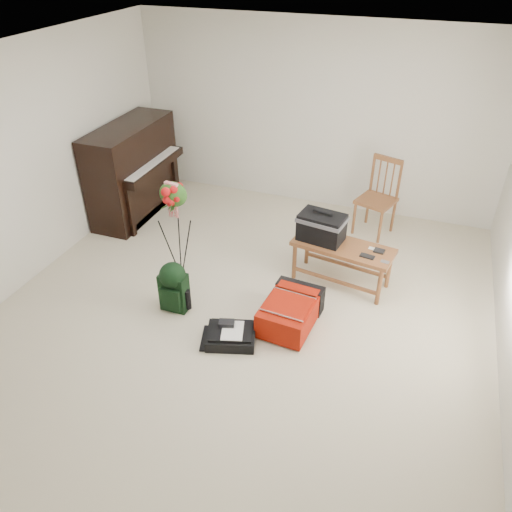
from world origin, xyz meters
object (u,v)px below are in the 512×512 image
at_px(red_suitcase, 292,308).
at_px(green_backpack, 173,285).
at_px(dining_chair, 377,198).
at_px(flower_stand, 177,233).
at_px(black_duffel, 231,335).
at_px(bench, 328,234).
at_px(piano, 134,172).

xyz_separation_m(red_suitcase, green_backpack, (-1.21, -0.22, 0.15)).
distance_m(dining_chair, red_suitcase, 2.19).
distance_m(green_backpack, flower_stand, 0.62).
height_order(dining_chair, black_duffel, dining_chair).
relative_size(bench, black_duffel, 2.07).
xyz_separation_m(green_backpack, flower_stand, (-0.19, 0.51, 0.30)).
height_order(bench, black_duffel, bench).
bearing_deg(piano, black_duffel, -41.87).
distance_m(bench, flower_stand, 1.64).
bearing_deg(black_duffel, flower_stand, 123.79).
distance_m(bench, red_suitcase, 0.95).
xyz_separation_m(red_suitcase, black_duffel, (-0.47, -0.48, -0.09)).
bearing_deg(red_suitcase, flower_stand, 173.23).
bearing_deg(black_duffel, piano, 121.31).
bearing_deg(red_suitcase, green_backpack, -164.93).
xyz_separation_m(piano, bench, (2.85, -0.69, -0.00)).
bearing_deg(dining_chair, piano, -151.06).
relative_size(bench, dining_chair, 1.15).
relative_size(dining_chair, flower_stand, 0.80).
xyz_separation_m(piano, dining_chair, (3.20, 0.58, -0.11)).
height_order(piano, dining_chair, piano).
xyz_separation_m(bench, black_duffel, (-0.61, -1.31, -0.52)).
distance_m(piano, dining_chair, 3.26).
bearing_deg(green_backpack, piano, 130.54).
relative_size(dining_chair, green_backpack, 1.77).
bearing_deg(flower_stand, green_backpack, -60.79).
height_order(piano, black_duffel, piano).
xyz_separation_m(piano, black_duffel, (2.24, -2.01, -0.53)).
bearing_deg(green_backpack, dining_chair, 53.80).
bearing_deg(flower_stand, dining_chair, 52.58).
bearing_deg(green_backpack, bench, 37.89).
height_order(dining_chair, flower_stand, flower_stand).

